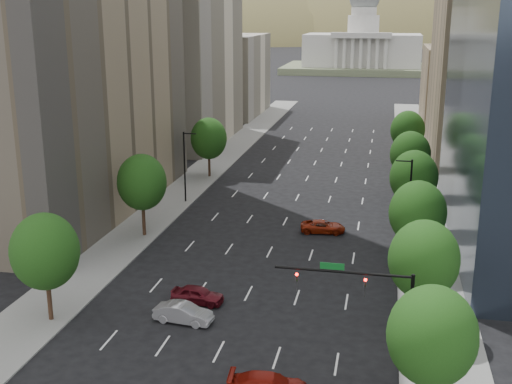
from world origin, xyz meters
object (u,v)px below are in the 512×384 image
Objects in this scene: traffic_signal at (373,297)px; car_maroon at (198,295)px; car_red_far at (323,227)px; capitol at (362,50)px; car_silver at (183,313)px.

traffic_signal reaches higher than car_maroon.
car_maroon reaches higher than car_red_far.
car_silver is (-3.82, -215.88, -7.82)m from capitol.
car_silver is at bearing 165.04° from traffic_signal.
car_red_far is (-5.91, 26.99, -4.50)m from traffic_signal.
car_silver reaches higher than car_red_far.
traffic_signal is 2.08× the size of car_maroon.
capitol is 192.93m from car_red_far.
car_maroon is at bearing 4.43° from car_silver.
car_red_far is (8.44, 23.16, -0.09)m from car_silver.
traffic_signal is 28.00m from car_red_far.
car_red_far is (8.33, 19.70, -0.07)m from car_maroon.
car_red_far is at bearing -13.75° from car_silver.
traffic_signal is 219.99m from capitol.
car_silver is at bearing -178.53° from car_maroon.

